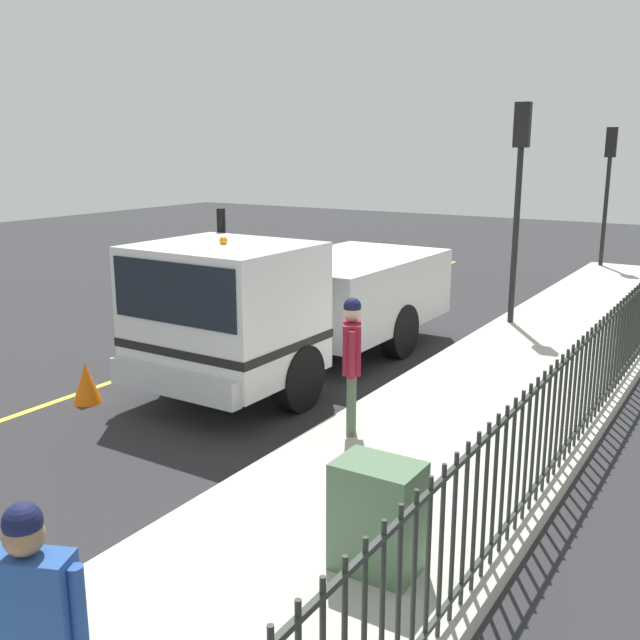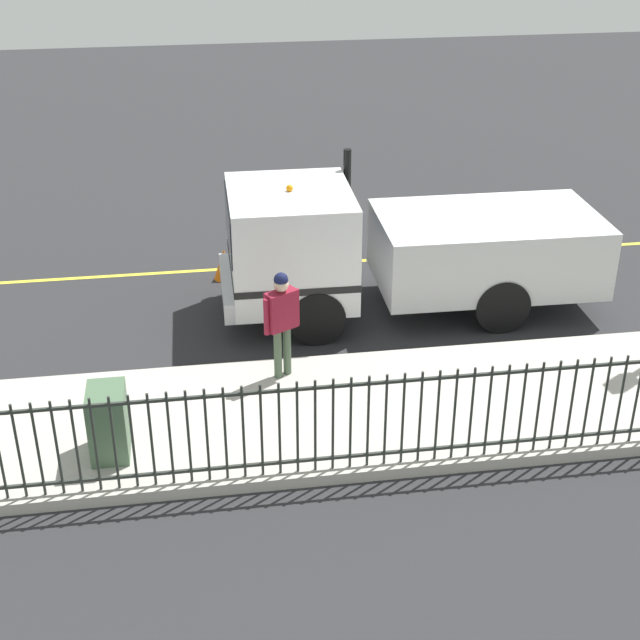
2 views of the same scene
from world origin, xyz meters
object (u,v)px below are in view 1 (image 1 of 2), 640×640
Objects in this scene: worker_standing at (352,352)px; pedestrian_distant at (32,615)px; traffic_cone at (86,383)px; work_truck at (290,299)px; traffic_light_near at (520,170)px; utility_cabinet at (378,517)px; traffic_light_mid at (609,168)px.

pedestrian_distant is (1.07, -5.42, -0.01)m from worker_standing.
worker_standing is at bearing 9.28° from traffic_cone.
worker_standing is 4.23m from traffic_cone.
traffic_light_near reaches higher than work_truck.
worker_standing reaches higher than utility_cabinet.
traffic_light_mid is (0.03, 8.54, -0.20)m from traffic_light_near.
pedestrian_distant is 0.43× the size of traffic_light_mid.
worker_standing is 2.88× the size of traffic_cone.
work_truck is 3.37m from traffic_cone.
pedestrian_distant is at bearing -42.73° from traffic_cone.
worker_standing is at bearing 86.20° from traffic_light_near.
pedestrian_distant is at bearing 162.27° from worker_standing.
traffic_light_mid is at bearing 76.28° from traffic_cone.
traffic_cone is at bearing 70.39° from worker_standing.
work_truck is 6.94× the size of utility_cabinet.
work_truck is 3.92× the size of pedestrian_distant.
traffic_light_mid is at bearing -95.37° from traffic_light_near.
worker_standing reaches higher than pedestrian_distant.
worker_standing is at bearing 123.64° from utility_cabinet.
traffic_light_mid is 4.15× the size of utility_cabinet.
traffic_light_near reaches higher than traffic_light_mid.
worker_standing is 15.55m from traffic_light_mid.
traffic_light_near is 9.95m from utility_cabinet.
utility_cabinet is (1.68, -2.53, -0.58)m from worker_standing.
traffic_light_near is at bearing 101.10° from utility_cabinet.
work_truck is 1.55× the size of traffic_light_near.
worker_standing is 7.19m from traffic_light_near.
traffic_light_near is 8.55m from traffic_light_mid.
utility_cabinet is at bearing 91.20° from traffic_light_mid.
traffic_cone is at bearing 57.24° from work_truck.
traffic_light_near is at bearing 72.69° from pedestrian_distant.
work_truck is at bearing 19.64° from worker_standing.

